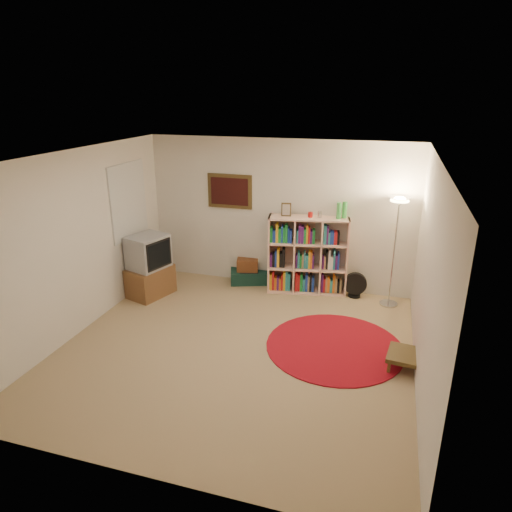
{
  "coord_description": "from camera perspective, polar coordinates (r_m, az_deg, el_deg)",
  "views": [
    {
      "loc": [
        1.75,
        -4.95,
        3.22
      ],
      "look_at": [
        0.1,
        0.6,
        1.1
      ],
      "focal_mm": 32.0,
      "sensor_mm": 36.0,
      "label": 1
    }
  ],
  "objects": [
    {
      "name": "bookshelf",
      "position": [
        7.59,
        6.31,
        -0.02
      ],
      "size": [
        1.34,
        0.59,
        1.56
      ],
      "rotation": [
        0.0,
        0.0,
        0.17
      ],
      "color": "#FFC6AA",
      "rests_on": "ground"
    },
    {
      "name": "tv_stand",
      "position": [
        7.64,
        -13.17,
        -1.35
      ],
      "size": [
        0.68,
        0.82,
        1.03
      ],
      "rotation": [
        0.0,
        0.0,
        -0.31
      ],
      "color": "brown",
      "rests_on": "ground"
    },
    {
      "name": "floor_fan",
      "position": [
        7.64,
        12.28,
        -3.56
      ],
      "size": [
        0.38,
        0.22,
        0.43
      ],
      "rotation": [
        0.0,
        0.0,
        0.1
      ],
      "color": "black",
      "rests_on": "ground"
    },
    {
      "name": "suitcase",
      "position": [
        8.11,
        -0.74,
        -2.48
      ],
      "size": [
        0.79,
        0.64,
        0.22
      ],
      "rotation": [
        0.0,
        0.0,
        0.34
      ],
      "color": "#123128",
      "rests_on": "ground"
    },
    {
      "name": "room",
      "position": [
        5.67,
        -3.08,
        -0.15
      ],
      "size": [
        4.54,
        4.54,
        2.54
      ],
      "color": "#A1855E",
      "rests_on": "ground"
    },
    {
      "name": "side_table",
      "position": [
        5.96,
        18.37,
        -11.79
      ],
      "size": [
        0.51,
        0.51,
        0.21
      ],
      "rotation": [
        0.0,
        0.0,
        -0.12
      ],
      "color": "#3E2E15",
      "rests_on": "ground"
    },
    {
      "name": "duffel_bag",
      "position": [
        8.07,
        -0.85,
        -2.58
      ],
      "size": [
        0.38,
        0.34,
        0.22
      ],
      "rotation": [
        0.0,
        0.0,
        0.27
      ],
      "color": "black",
      "rests_on": "ground"
    },
    {
      "name": "red_rug",
      "position": [
        6.26,
        9.78,
        -11.08
      ],
      "size": [
        1.82,
        1.82,
        0.02
      ],
      "color": "maroon",
      "rests_on": "ground"
    },
    {
      "name": "dvd_box",
      "position": [
        7.86,
        -12.24,
        -4.21
      ],
      "size": [
        0.33,
        0.3,
        0.09
      ],
      "rotation": [
        0.0,
        0.0,
        0.28
      ],
      "color": "#97979B",
      "rests_on": "ground"
    },
    {
      "name": "wicker_basket",
      "position": [
        8.02,
        -1.06,
        -1.1
      ],
      "size": [
        0.42,
        0.35,
        0.21
      ],
      "rotation": [
        0.0,
        0.0,
        0.26
      ],
      "color": "#5D2E17",
      "rests_on": "suitcase"
    },
    {
      "name": "floor_lamp",
      "position": [
        7.11,
        17.33,
        4.76
      ],
      "size": [
        0.36,
        0.36,
        1.75
      ],
      "rotation": [
        0.0,
        0.0,
        0.06
      ],
      "color": "silver",
      "rests_on": "ground"
    },
    {
      "name": "paper_towel",
      "position": [
        7.86,
        1.95,
        -3.03
      ],
      "size": [
        0.15,
        0.15,
        0.27
      ],
      "rotation": [
        0.0,
        0.0,
        0.18
      ],
      "color": "white",
      "rests_on": "ground"
    }
  ]
}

